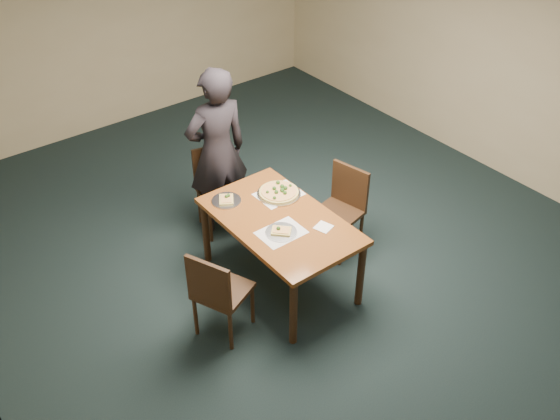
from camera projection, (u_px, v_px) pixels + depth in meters
ground at (310, 270)px, 6.21m from camera, size 8.00×8.00×0.00m
room_shell at (316, 113)px, 5.18m from camera, size 8.00×8.00×8.00m
dining_table at (280, 227)px, 5.70m from camera, size 0.90×1.50×0.75m
chair_far at (217, 184)px, 6.53m from camera, size 0.51×0.51×0.91m
chair_left at (217, 291)px, 5.23m from camera, size 0.55×0.55×0.91m
chair_right at (343, 205)px, 6.23m from camera, size 0.50×0.50×0.91m
diner at (217, 152)px, 6.28m from camera, size 0.71×0.50×1.82m
placemat_main at (279, 194)px, 5.96m from camera, size 0.42×0.32×0.00m
placemat_near at (281, 233)px, 5.49m from camera, size 0.40×0.30×0.00m
pizza_pan at (279, 192)px, 5.95m from camera, size 0.42×0.42×0.07m
slice_plate_near at (281, 231)px, 5.48m from camera, size 0.28×0.28×0.06m
slice_plate_far at (226, 200)px, 5.87m from camera, size 0.28×0.28×0.06m
napkin at (323, 227)px, 5.55m from camera, size 0.17×0.17×0.01m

